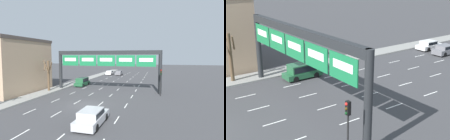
# 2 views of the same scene
# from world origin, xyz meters

# --- Properties ---
(ground_plane) EXTENTS (220.00, 220.00, 0.00)m
(ground_plane) POSITION_xyz_m (0.00, 0.00, 0.00)
(ground_plane) COLOR #3D3D3F
(sidewalk_left) EXTENTS (2.80, 110.00, 0.15)m
(sidewalk_left) POSITION_xyz_m (-9.65, 0.00, 0.07)
(sidewalk_left) COLOR gray
(sidewalk_left) RESTS_ON ground_plane
(lane_dashes) EXTENTS (10.02, 67.00, 0.01)m
(lane_dashes) POSITION_xyz_m (-0.00, 13.50, 0.00)
(lane_dashes) COLOR white
(lane_dashes) RESTS_ON ground_plane
(sign_gantry) EXTENTS (18.68, 0.70, 7.09)m
(sign_gantry) POSITION_xyz_m (-0.00, 9.21, 5.49)
(sign_gantry) COLOR #232628
(sign_gantry) RESTS_ON ground_plane
(building_near) EXTENTS (10.98, 11.52, 9.09)m
(building_near) POSITION_xyz_m (-16.83, 4.38, 4.56)
(building_near) COLOR tan
(building_near) RESTS_ON ground_plane
(suv_green) EXTENTS (1.81, 4.28, 1.68)m
(suv_green) POSITION_xyz_m (-6.40, 13.06, 0.94)
(suv_green) COLOR #235B38
(suv_green) RESTS_ON ground_plane
(car_grey) EXTENTS (1.81, 4.20, 1.40)m
(car_grey) POSITION_xyz_m (-3.38, 34.54, 0.75)
(car_grey) COLOR slate
(car_grey) RESTS_ON ground_plane
(car_silver) EXTENTS (1.94, 4.48, 1.44)m
(car_silver) POSITION_xyz_m (3.08, -5.79, 0.77)
(car_silver) COLOR #B7B7BC
(car_silver) RESTS_ON ground_plane
(car_white) EXTENTS (1.92, 4.11, 1.37)m
(car_white) POSITION_xyz_m (-6.58, 34.89, 0.73)
(car_white) COLOR silver
(car_white) RESTS_ON ground_plane
(traffic_light_near_gantry) EXTENTS (0.30, 0.35, 4.16)m
(traffic_light_near_gantry) POSITION_xyz_m (9.16, 7.56, 2.99)
(traffic_light_near_gantry) COLOR black
(traffic_light_near_gantry) RESTS_ON ground_plane
(tree_bare_closest) EXTENTS (1.56, 1.55, 5.27)m
(tree_bare_closest) POSITION_xyz_m (-9.68, 6.29, 3.03)
(tree_bare_closest) COLOR brown
(tree_bare_closest) RESTS_ON sidewalk_left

